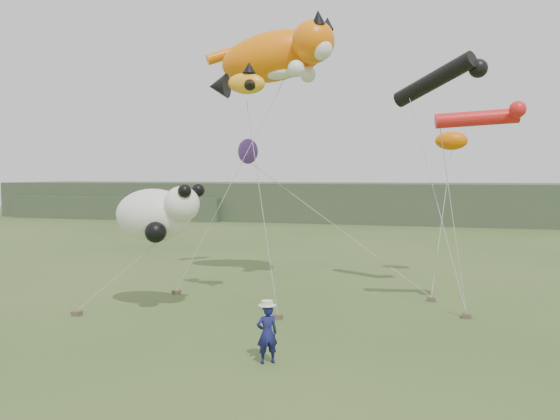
{
  "coord_description": "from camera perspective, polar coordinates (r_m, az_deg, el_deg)",
  "views": [
    {
      "loc": [
        3.2,
        -14.43,
        4.97
      ],
      "look_at": [
        -1.44,
        3.0,
        3.78
      ],
      "focal_mm": 35.0,
      "sensor_mm": 36.0,
      "label": 1
    }
  ],
  "objects": [
    {
      "name": "ground",
      "position": [
        15.6,
        2.35,
        -14.82
      ],
      "size": [
        120.0,
        120.0,
        0.0
      ],
      "primitive_type": "plane",
      "color": "#385123",
      "rests_on": "ground"
    },
    {
      "name": "panda_kite",
      "position": [
        20.08,
        -12.67,
        -0.39
      ],
      "size": [
        3.35,
        2.17,
        2.08
      ],
      "color": "white",
      "rests_on": "ground"
    },
    {
      "name": "festival_attendant",
      "position": [
        14.68,
        -1.36,
        -12.79
      ],
      "size": [
        0.69,
        0.63,
        1.57
      ],
      "primitive_type": "imported",
      "rotation": [
        0.0,
        0.0,
        3.71
      ],
      "color": "navy",
      "rests_on": "ground"
    },
    {
      "name": "cat_kite",
      "position": [
        24.29,
        0.22,
        15.98
      ],
      "size": [
        6.26,
        3.34,
        2.95
      ],
      "color": "orange",
      "rests_on": "ground"
    },
    {
      "name": "sandbag_anchors",
      "position": [
        20.46,
        0.47,
        -10.06
      ],
      "size": [
        13.55,
        5.71,
        0.16
      ],
      "color": "brown",
      "rests_on": "ground"
    },
    {
      "name": "misc_kites",
      "position": [
        26.21,
        7.76,
        6.67
      ],
      "size": [
        10.85,
        1.18,
        1.44
      ],
      "color": "#F46601",
      "rests_on": "ground"
    },
    {
      "name": "fish_kite",
      "position": [
        20.24,
        -4.61,
        13.01
      ],
      "size": [
        2.27,
        1.55,
        1.19
      ],
      "color": "#FBA61E",
      "rests_on": "ground"
    },
    {
      "name": "tube_kites",
      "position": [
        21.86,
        17.67,
        11.93
      ],
      "size": [
        4.57,
        4.67,
        3.0
      ],
      "color": "black",
      "rests_on": "ground"
    },
    {
      "name": "headland",
      "position": [
        59.54,
        8.8,
        0.78
      ],
      "size": [
        90.0,
        13.0,
        4.0
      ],
      "color": "#2D3D28",
      "rests_on": "ground"
    }
  ]
}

